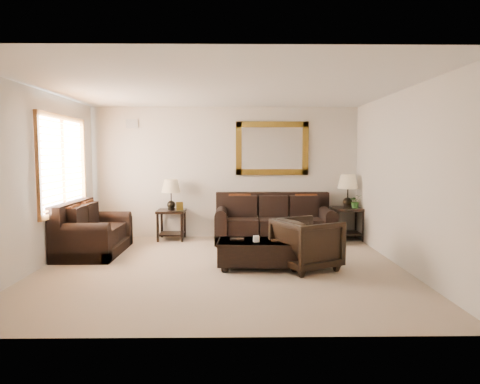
{
  "coord_description": "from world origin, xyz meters",
  "views": [
    {
      "loc": [
        0.2,
        -6.4,
        1.72
      ],
      "look_at": [
        0.29,
        0.6,
        1.11
      ],
      "focal_mm": 32.0,
      "sensor_mm": 36.0,
      "label": 1
    }
  ],
  "objects_px": {
    "sofa": "(273,224)",
    "end_table_left": "(171,200)",
    "loveseat": "(91,234)",
    "armchair": "(307,241)",
    "coffee_table": "(259,251)",
    "end_table_right": "(348,197)"
  },
  "relations": [
    {
      "from": "coffee_table",
      "to": "end_table_left",
      "type": "bearing_deg",
      "value": 129.55
    },
    {
      "from": "sofa",
      "to": "armchair",
      "type": "xyz_separation_m",
      "value": [
        0.31,
        -2.13,
        0.08
      ]
    },
    {
      "from": "sofa",
      "to": "end_table_left",
      "type": "height_order",
      "value": "end_table_left"
    },
    {
      "from": "loveseat",
      "to": "end_table_left",
      "type": "height_order",
      "value": "end_table_left"
    },
    {
      "from": "loveseat",
      "to": "coffee_table",
      "type": "xyz_separation_m",
      "value": [
        2.88,
        -1.02,
        -0.07
      ]
    },
    {
      "from": "end_table_left",
      "to": "coffee_table",
      "type": "distance_m",
      "value": 2.8
    },
    {
      "from": "loveseat",
      "to": "end_table_left",
      "type": "relative_size",
      "value": 1.31
    },
    {
      "from": "armchair",
      "to": "coffee_table",
      "type": "bearing_deg",
      "value": 56.63
    },
    {
      "from": "loveseat",
      "to": "coffee_table",
      "type": "bearing_deg",
      "value": -109.41
    },
    {
      "from": "sofa",
      "to": "coffee_table",
      "type": "height_order",
      "value": "sofa"
    },
    {
      "from": "armchair",
      "to": "end_table_right",
      "type": "bearing_deg",
      "value": -56.19
    },
    {
      "from": "end_table_right",
      "to": "sofa",
      "type": "bearing_deg",
      "value": -175.63
    },
    {
      "from": "end_table_left",
      "to": "coffee_table",
      "type": "xyz_separation_m",
      "value": [
        1.64,
        -2.2,
        -0.54
      ]
    },
    {
      "from": "armchair",
      "to": "end_table_left",
      "type": "bearing_deg",
      "value": 18.06
    },
    {
      "from": "end_table_left",
      "to": "sofa",
      "type": "bearing_deg",
      "value": -3.8
    },
    {
      "from": "loveseat",
      "to": "coffee_table",
      "type": "height_order",
      "value": "loveseat"
    },
    {
      "from": "end_table_right",
      "to": "armchair",
      "type": "distance_m",
      "value": 2.59
    },
    {
      "from": "coffee_table",
      "to": "end_table_right",
      "type": "bearing_deg",
      "value": 51.49
    },
    {
      "from": "sofa",
      "to": "loveseat",
      "type": "xyz_separation_m",
      "value": [
        -3.29,
        -1.05,
        -0.01
      ]
    },
    {
      "from": "coffee_table",
      "to": "armchair",
      "type": "distance_m",
      "value": 0.74
    },
    {
      "from": "end_table_right",
      "to": "coffee_table",
      "type": "bearing_deg",
      "value": -131.33
    },
    {
      "from": "loveseat",
      "to": "end_table_right",
      "type": "height_order",
      "value": "end_table_right"
    }
  ]
}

